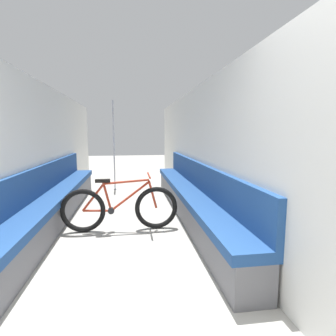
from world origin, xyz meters
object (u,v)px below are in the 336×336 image
object	(u,v)px
bicycle	(120,208)
grab_pole_near	(114,147)
bench_seat_row_left	(54,202)
bench_seat_row_right	(190,198)

from	to	relation	value
bicycle	grab_pole_near	size ratio (longest dim) A/B	0.76
bench_seat_row_left	grab_pole_near	bearing A→B (deg)	70.68
bench_seat_row_right	bench_seat_row_left	bearing A→B (deg)	180.00
bench_seat_row_left	bicycle	bearing A→B (deg)	-27.01
grab_pole_near	bench_seat_row_left	bearing A→B (deg)	-109.32
bench_seat_row_left	bench_seat_row_right	bearing A→B (deg)	0.00
bicycle	grab_pole_near	bearing A→B (deg)	113.91
bench_seat_row_left	grab_pole_near	xyz separation A→B (m)	(0.79, 2.25, 0.74)
bicycle	grab_pole_near	xyz separation A→B (m)	(-0.23, 2.78, 0.72)
bench_seat_row_right	bicycle	size ratio (longest dim) A/B	2.95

